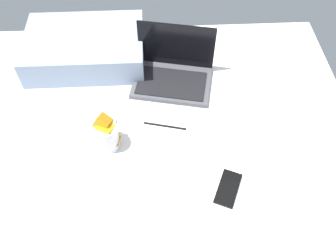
{
  "coord_description": "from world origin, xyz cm",
  "views": [
    {
      "loc": [
        10.71,
        -79.51,
        131.89
      ],
      "look_at": [
        14.76,
        2.51,
        24.0
      ],
      "focal_mm": 38.57,
      "sensor_mm": 36.0,
      "label": 1
    }
  ],
  "objects": [
    {
      "name": "snack_cup",
      "position": [
        -7.86,
        -0.51,
        24.33
      ],
      "size": [
        9.76,
        10.0,
        15.25
      ],
      "color": "silver",
      "rests_on": "bed_mattress"
    },
    {
      "name": "bed_mattress",
      "position": [
        0.0,
        0.0,
        9.0
      ],
      "size": [
        180.0,
        140.0,
        18.0
      ],
      "primitive_type": "cube",
      "color": "white",
      "rests_on": "ground"
    },
    {
      "name": "cell_phone",
      "position": [
        34.58,
        -21.66,
        18.4
      ],
      "size": [
        11.89,
        15.55,
        0.8
      ],
      "primitive_type": "cube",
      "rotation": [
        0.0,
        0.0,
        5.87
      ],
      "color": "black",
      "rests_on": "bed_mattress"
    },
    {
      "name": "pillow",
      "position": [
        -20.21,
        48.0,
        24.5
      ],
      "size": [
        52.0,
        36.0,
        13.0
      ],
      "primitive_type": "cube",
      "color": "#8C9EB7",
      "rests_on": "bed_mattress"
    },
    {
      "name": "charger_cable",
      "position": [
        13.71,
        6.92,
        18.3
      ],
      "size": [
        16.66,
        4.58,
        0.6
      ],
      "primitive_type": "cube",
      "rotation": [
        0.0,
        0.0,
        -0.24
      ],
      "color": "black",
      "rests_on": "bed_mattress"
    },
    {
      "name": "laptop",
      "position": [
        18.45,
        32.9,
        22.41
      ],
      "size": [
        37.08,
        29.39,
        23.0
      ],
      "rotation": [
        0.0,
        0.0,
        -0.21
      ],
      "color": "#4C4C51",
      "rests_on": "bed_mattress"
    }
  ]
}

